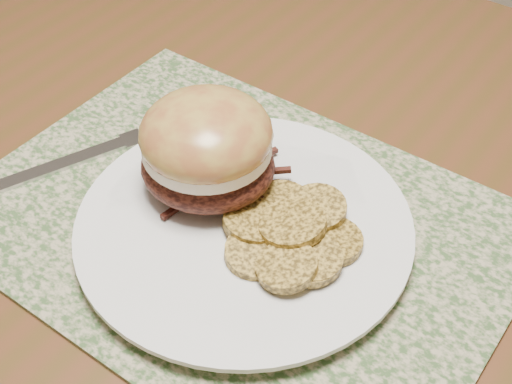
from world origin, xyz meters
TOP-DOWN VIEW (x-y plane):
  - dining_table at (0.00, 0.00)m, footprint 1.50×0.90m
  - placemat at (-0.02, -0.03)m, footprint 0.45×0.33m
  - dinner_plate at (-0.01, -0.04)m, footprint 0.26×0.26m
  - pork_sandwich at (-0.06, -0.03)m, footprint 0.14×0.14m
  - roasted_potatoes at (0.04, -0.04)m, footprint 0.13×0.12m
  - fork at (-0.19, -0.05)m, footprint 0.09×0.17m

SIDE VIEW (x-z plane):
  - dining_table at x=0.00m, z-range 0.30..1.05m
  - placemat at x=-0.02m, z-range 0.75..0.75m
  - fork at x=-0.19m, z-range 0.75..0.76m
  - dinner_plate at x=-0.01m, z-range 0.75..0.77m
  - roasted_potatoes at x=0.04m, z-range 0.76..0.79m
  - pork_sandwich at x=-0.06m, z-range 0.77..0.85m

